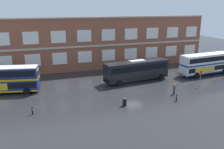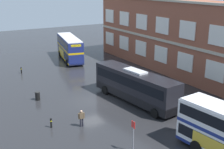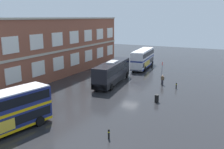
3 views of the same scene
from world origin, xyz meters
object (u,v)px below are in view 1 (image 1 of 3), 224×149
(double_decker_middle, at_px, (206,64))
(waiting_passenger, at_px, (174,88))
(touring_coach, at_px, (137,71))
(safety_bollard_east, at_px, (176,98))
(station_litter_bin, at_px, (125,102))
(double_decker_near, at_px, (2,79))
(bus_stand_flag, at_px, (200,77))
(safety_bollard_west, at_px, (32,111))

(double_decker_middle, distance_m, waiting_passenger, 14.30)
(touring_coach, xyz_separation_m, waiting_passenger, (2.67, -7.98, -0.98))
(touring_coach, height_order, safety_bollard_east, touring_coach)
(touring_coach, height_order, station_litter_bin, touring_coach)
(touring_coach, relative_size, waiting_passenger, 7.19)
(double_decker_middle, xyz_separation_m, touring_coach, (-14.69, 0.33, -0.24))
(station_litter_bin, bearing_deg, double_decker_near, 146.10)
(double_decker_middle, distance_m, bus_stand_flag, 8.35)
(double_decker_near, height_order, double_decker_middle, same)
(double_decker_middle, height_order, waiting_passenger, double_decker_middle)
(safety_bollard_west, bearing_deg, double_decker_near, 113.41)
(double_decker_middle, relative_size, safety_bollard_west, 11.78)
(double_decker_middle, distance_m, safety_bollard_east, 16.86)
(bus_stand_flag, bearing_deg, safety_bollard_west, -175.22)
(touring_coach, bearing_deg, waiting_passenger, -71.52)
(double_decker_near, height_order, station_litter_bin, double_decker_near)
(touring_coach, bearing_deg, safety_bollard_west, -154.79)
(double_decker_near, xyz_separation_m, safety_bollard_east, (23.60, -11.80, -1.66))
(station_litter_bin, height_order, safety_bollard_east, station_litter_bin)
(double_decker_near, bearing_deg, safety_bollard_west, -66.59)
(double_decker_middle, height_order, safety_bollard_east, double_decker_middle)
(double_decker_middle, bearing_deg, bus_stand_flag, -134.92)
(double_decker_near, distance_m, safety_bollard_west, 10.71)
(touring_coach, bearing_deg, station_litter_bin, -122.58)
(safety_bollard_west, bearing_deg, station_litter_bin, -5.29)
(waiting_passenger, xyz_separation_m, safety_bollard_west, (-20.67, -0.50, -0.44))
(station_litter_bin, bearing_deg, touring_coach, 57.42)
(touring_coach, height_order, bus_stand_flag, touring_coach)
(double_decker_near, bearing_deg, touring_coach, -3.19)
(double_decker_middle, distance_m, station_litter_bin, 22.83)
(double_decker_middle, bearing_deg, safety_bollard_west, -166.01)
(waiting_passenger, bearing_deg, double_decker_near, 159.67)
(waiting_passenger, bearing_deg, bus_stand_flag, 15.87)
(bus_stand_flag, xyz_separation_m, station_litter_bin, (-14.93, -3.34, -1.12))
(bus_stand_flag, bearing_deg, station_litter_bin, -167.37)
(waiting_passenger, distance_m, station_litter_bin, 8.94)
(safety_bollard_east, bearing_deg, safety_bollard_west, 173.86)
(double_decker_middle, bearing_deg, waiting_passenger, -147.55)
(double_decker_near, distance_m, double_decker_middle, 36.94)
(station_litter_bin, xyz_separation_m, safety_bollard_east, (7.51, -0.98, -0.03))
(safety_bollard_east, bearing_deg, double_decker_middle, 37.57)
(double_decker_near, distance_m, safety_bollard_east, 26.44)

